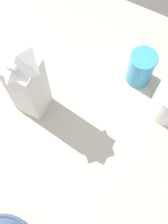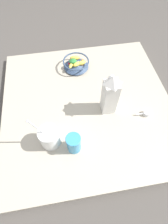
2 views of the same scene
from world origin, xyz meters
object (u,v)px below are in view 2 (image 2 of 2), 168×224
object	(u,v)px
milk_carton	(110,95)
drinking_cup	(74,143)
fruit_bowl	(76,63)
yogurt_tub	(49,137)

from	to	relation	value
milk_carton	drinking_cup	size ratio (longest dim) A/B	2.26
fruit_bowl	milk_carton	world-z (taller)	milk_carton
yogurt_tub	drinking_cup	world-z (taller)	yogurt_tub
drinking_cup	milk_carton	bearing A→B (deg)	-137.39
yogurt_tub	fruit_bowl	bearing A→B (deg)	-111.71
milk_carton	yogurt_tub	world-z (taller)	milk_carton
milk_carton	yogurt_tub	distance (m)	0.41
milk_carton	yogurt_tub	xyz separation A→B (m)	(0.37, 0.17, -0.07)
milk_carton	drinking_cup	bearing A→B (deg)	42.61
milk_carton	drinking_cup	distance (m)	0.34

